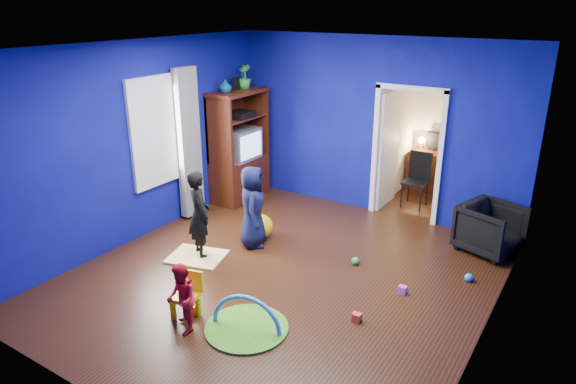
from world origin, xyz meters
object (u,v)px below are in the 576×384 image
Objects in this scene: kid_chair at (185,298)px; play_mat at (247,328)px; toddler_red at (181,299)px; crt_tv at (241,144)px; tv_armoire at (239,146)px; study_desk at (433,172)px; child_black at (199,214)px; vase at (225,86)px; folding_chair at (415,181)px; armchair at (491,229)px; child_navy at (253,207)px; hopper_ball at (260,226)px.

play_mat is (0.72, 0.19, -0.24)m from kid_chair.
toddler_red is 4.09m from crt_tv.
tv_armoire reaches higher than play_mat.
study_desk is at bearing 123.24° from toddler_red.
kid_chair is (0.88, -1.25, -0.38)m from child_black.
folding_chair is at bearing 29.62° from vase.
child_black is at bearing -119.10° from folding_chair.
tv_armoire is at bearing -155.20° from folding_chair.
child_black is (-3.40, -2.31, 0.27)m from armchair.
toddler_red is (0.60, -2.11, -0.21)m from child_navy.
hopper_ball reaches higher than play_mat.
child_navy is 1.38× the size of study_desk.
study_desk is (-1.50, 2.06, 0.02)m from armchair.
toddler_red is 4.94m from folding_chair.
hopper_ball is at bearing 147.11° from toddler_red.
tv_armoire is at bearing -36.08° from child_black.
crt_tv is 3.87m from kid_chair.
tv_armoire is 2.23× the size of study_desk.
folding_chair reaches higher than toddler_red.
tv_armoire is 0.06m from crt_tv.
hopper_ball is at bearing 88.47° from kid_chair.
child_navy is 3.99m from study_desk.
kid_chair is at bearing 168.58° from toddler_red.
hopper_ball is 2.22m from kid_chair.
play_mat is (2.48, -3.17, -1.01)m from crt_tv.
crt_tv is at bearing 103.15° from kid_chair.
study_desk is 0.96× the size of folding_chair.
child_black is 1.36× the size of play_mat.
child_black is 3.90m from folding_chair.
vase is 2.46m from hopper_ball.
armchair is at bearing 2.69° from tv_armoire.
armchair is 0.89× the size of study_desk.
folding_chair is at bearing 71.35° from armchair.
folding_chair is (2.82, 1.30, -0.52)m from tv_armoire.
armchair is 1.12× the size of crt_tv.
folding_chair is at bearing 121.60° from toddler_red.
armchair reaches higher than play_mat.
tv_armoire reaches higher than hopper_ball.
child_black is 1.79× the size of crt_tv.
armchair is 4.44m from toddler_red.
tv_armoire is 3.15m from folding_chair.
toddler_red is at bearing -61.73° from crt_tv.
crt_tv is (-4.28, -0.20, 0.66)m from armchair.
child_navy is at bearing -78.69° from hopper_ball.
toddler_red is 1.60× the size of kid_chair.
child_navy reaches higher than folding_chair.
armchair is at bearing -115.55° from child_black.
play_mat is (-1.80, -3.37, -0.34)m from armchair.
toddler_red is (1.03, -1.45, -0.23)m from child_black.
vase is at bearing 16.24° from child_navy.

